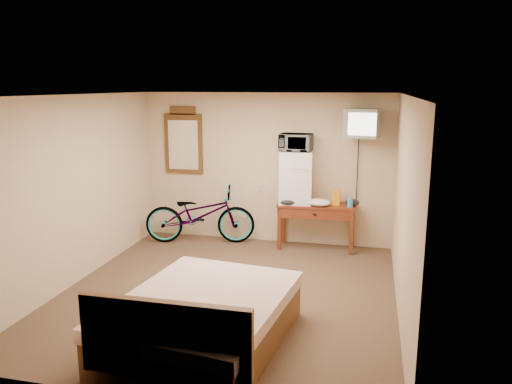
% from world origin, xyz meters
% --- Properties ---
extents(room, '(4.60, 4.64, 2.50)m').
position_xyz_m(room, '(-0.00, 0.00, 1.25)').
color(room, '#4D3C26').
rests_on(room, ground).
extents(desk, '(1.26, 0.52, 0.75)m').
position_xyz_m(desk, '(0.89, 2.00, 0.62)').
color(desk, '#642D16').
rests_on(desk, floor).
extents(mini_fridge, '(0.58, 0.56, 0.84)m').
position_xyz_m(mini_fridge, '(0.54, 2.05, 1.17)').
color(mini_fridge, white).
rests_on(mini_fridge, desk).
extents(microwave, '(0.52, 0.37, 0.27)m').
position_xyz_m(microwave, '(0.54, 2.05, 1.73)').
color(microwave, white).
rests_on(microwave, mini_fridge).
extents(snack_bag, '(0.13, 0.08, 0.25)m').
position_xyz_m(snack_bag, '(1.20, 2.01, 0.88)').
color(snack_bag, orange).
rests_on(snack_bag, desk).
extents(blue_cup, '(0.09, 0.09, 0.16)m').
position_xyz_m(blue_cup, '(1.43, 1.94, 0.83)').
color(blue_cup, '#3B9BC8').
rests_on(blue_cup, desk).
extents(cloth_cream, '(0.36, 0.28, 0.11)m').
position_xyz_m(cloth_cream, '(0.95, 1.91, 0.81)').
color(cloth_cream, white).
rests_on(cloth_cream, desk).
extents(cloth_dark_a, '(0.29, 0.22, 0.11)m').
position_xyz_m(cloth_dark_a, '(0.44, 1.86, 0.80)').
color(cloth_dark_a, black).
rests_on(cloth_dark_a, desk).
extents(cloth_dark_b, '(0.22, 0.18, 0.10)m').
position_xyz_m(cloth_dark_b, '(1.45, 2.05, 0.80)').
color(cloth_dark_b, black).
rests_on(cloth_dark_b, desk).
extents(crt_television, '(0.57, 0.63, 0.44)m').
position_xyz_m(crt_television, '(1.56, 2.02, 2.05)').
color(crt_television, black).
rests_on(crt_television, room).
extents(wall_mirror, '(0.68, 0.04, 1.15)m').
position_xyz_m(wall_mirror, '(-1.44, 2.27, 1.67)').
color(wall_mirror, brown).
rests_on(wall_mirror, room).
extents(bicycle, '(1.94, 1.03, 0.97)m').
position_xyz_m(bicycle, '(-1.05, 1.93, 0.48)').
color(bicycle, black).
rests_on(bicycle, floor).
extents(bed, '(1.79, 2.22, 0.90)m').
position_xyz_m(bed, '(0.12, -1.37, 0.29)').
color(bed, brown).
rests_on(bed, floor).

